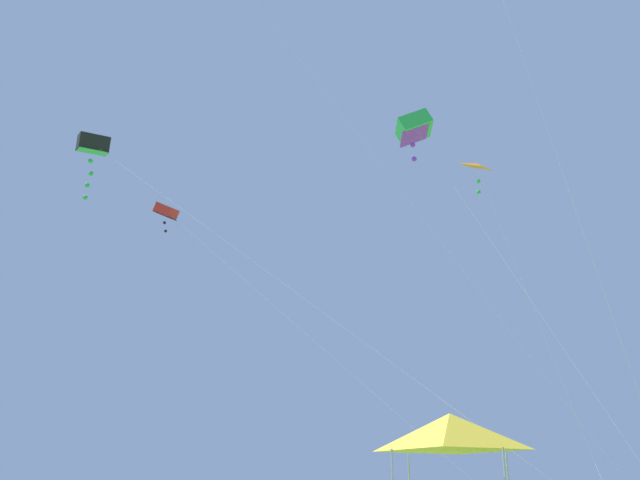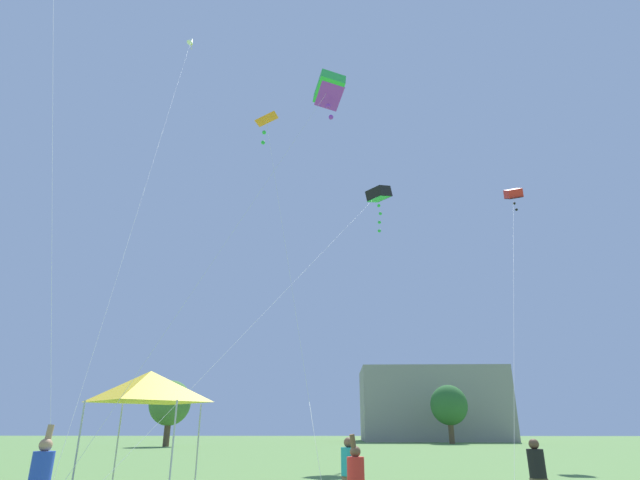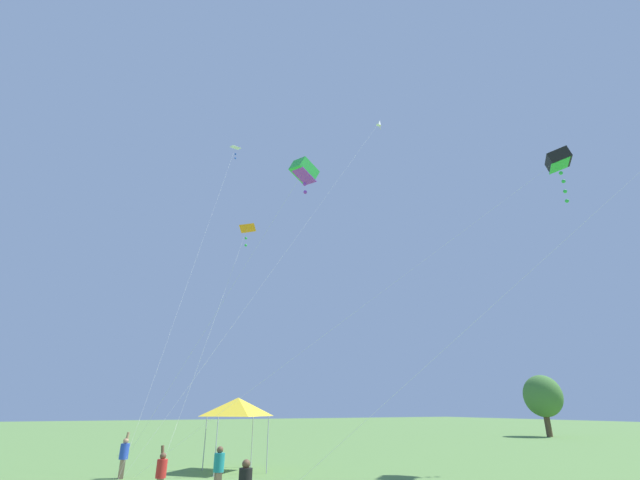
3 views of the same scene
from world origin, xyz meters
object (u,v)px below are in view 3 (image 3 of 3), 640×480
at_px(person_blue_shirt, 124,456).
at_px(person_teal_shirt, 219,469).
at_px(kite_white_diamond_1, 378,124).
at_px(kite_white_delta_4, 235,148).
at_px(festival_tent, 238,407).
at_px(kite_green_box_2, 304,171).
at_px(kite_orange_delta_5, 247,229).
at_px(kite_black_box_0, 558,161).
at_px(person_red_shirt, 161,474).

bearing_deg(person_blue_shirt, person_teal_shirt, -80.76).
xyz_separation_m(kite_white_diamond_1, kite_white_delta_4, (-2.23, -13.55, -5.38)).
height_order(festival_tent, kite_green_box_2, kite_green_box_2).
height_order(kite_green_box_2, kite_orange_delta_5, kite_green_box_2).
bearing_deg(kite_white_diamond_1, kite_green_box_2, -49.70).
bearing_deg(kite_white_diamond_1, kite_white_delta_4, -99.35).
relative_size(kite_white_diamond_1, kite_white_delta_4, 1.22).
distance_m(kite_white_diamond_1, kite_orange_delta_5, 24.35).
xyz_separation_m(person_teal_shirt, kite_orange_delta_5, (-2.70, 1.19, 11.23)).
bearing_deg(festival_tent, kite_green_box_2, 12.46).
relative_size(person_blue_shirt, kite_orange_delta_5, 0.16).
distance_m(kite_black_box_0, kite_white_delta_4, 24.95).
height_order(kite_green_box_2, kite_white_delta_4, kite_white_delta_4).
bearing_deg(kite_white_diamond_1, kite_black_box_0, 17.24).
relative_size(kite_black_box_0, kite_orange_delta_5, 1.93).
distance_m(person_blue_shirt, kite_green_box_2, 16.70).
bearing_deg(kite_white_delta_4, person_teal_shirt, -10.93).
distance_m(kite_white_diamond_1, kite_white_delta_4, 14.75).
bearing_deg(kite_white_diamond_1, person_red_shirt, -58.43).
distance_m(kite_green_box_2, kite_orange_delta_5, 4.45).
relative_size(festival_tent, kite_orange_delta_5, 0.29).
bearing_deg(person_blue_shirt, kite_green_box_2, -57.94).
height_order(person_blue_shirt, kite_orange_delta_5, kite_orange_delta_5).
xyz_separation_m(person_blue_shirt, kite_white_delta_4, (-7.17, 5.66, 23.10)).
bearing_deg(festival_tent, person_teal_shirt, -20.52).
height_order(festival_tent, person_teal_shirt, festival_tent).
distance_m(festival_tent, kite_black_box_0, 25.51).
bearing_deg(kite_black_box_0, person_red_shirt, -97.45).
distance_m(person_blue_shirt, kite_white_diamond_1, 34.71).
xyz_separation_m(person_red_shirt, kite_black_box_0, (2.96, 22.63, 17.55)).
xyz_separation_m(festival_tent, kite_orange_delta_5, (3.47, -1.12, 9.02)).
height_order(person_blue_shirt, kite_white_diamond_1, kite_white_diamond_1).
height_order(person_teal_shirt, kite_orange_delta_5, kite_orange_delta_5).
height_order(person_blue_shirt, kite_white_delta_4, kite_white_delta_4).
xyz_separation_m(festival_tent, person_red_shirt, (6.26, -4.42, -2.26)).
bearing_deg(person_blue_shirt, kite_white_delta_4, 34.41).
distance_m(kite_white_delta_4, kite_orange_delta_5, 16.04).
bearing_deg(kite_green_box_2, kite_black_box_0, 78.28).
distance_m(kite_green_box_2, kite_white_delta_4, 15.68).
distance_m(person_red_shirt, kite_orange_delta_5, 12.08).
distance_m(person_teal_shirt, kite_black_box_0, 27.15).
relative_size(person_red_shirt, person_blue_shirt, 0.90).
xyz_separation_m(festival_tent, person_teal_shirt, (6.17, -2.31, -2.22)).
bearing_deg(kite_orange_delta_5, person_blue_shirt, -129.09).
bearing_deg(kite_black_box_0, kite_green_box_2, -101.72).
bearing_deg(kite_orange_delta_5, kite_green_box_2, 46.76).
height_order(kite_white_diamond_1, kite_green_box_2, kite_white_diamond_1).
distance_m(person_red_shirt, person_blue_shirt, 6.34).
xyz_separation_m(kite_black_box_0, kite_white_delta_4, (-16.40, -17.95, 5.65)).
bearing_deg(person_blue_shirt, kite_black_box_0, -38.65).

